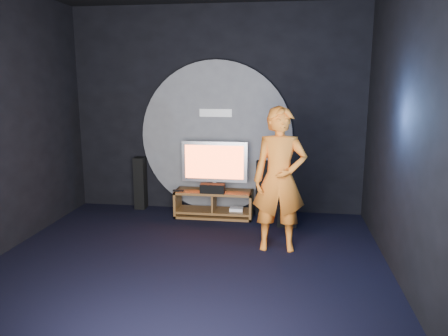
% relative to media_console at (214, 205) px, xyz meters
% --- Properties ---
extents(floor, '(5.00, 5.00, 0.00)m').
position_rel_media_console_xyz_m(floor, '(-0.03, -2.05, -0.20)').
color(floor, black).
rests_on(floor, ground).
extents(back_wall, '(5.00, 0.04, 3.50)m').
position_rel_media_console_xyz_m(back_wall, '(-0.03, 0.45, 1.55)').
color(back_wall, black).
rests_on(back_wall, ground).
extents(front_wall, '(5.00, 0.04, 3.50)m').
position_rel_media_console_xyz_m(front_wall, '(-0.03, -4.55, 1.55)').
color(front_wall, black).
rests_on(front_wall, ground).
extents(right_wall, '(0.04, 5.00, 3.50)m').
position_rel_media_console_xyz_m(right_wall, '(2.47, -2.05, 1.55)').
color(right_wall, black).
rests_on(right_wall, ground).
extents(wall_disc_panel, '(2.60, 0.11, 2.60)m').
position_rel_media_console_xyz_m(wall_disc_panel, '(-0.03, 0.39, 1.11)').
color(wall_disc_panel, '#515156').
rests_on(wall_disc_panel, ground).
extents(media_console, '(1.30, 0.45, 0.45)m').
position_rel_media_console_xyz_m(media_console, '(0.00, 0.00, 0.00)').
color(media_console, brown).
rests_on(media_console, ground).
extents(tv, '(1.10, 0.22, 0.82)m').
position_rel_media_console_xyz_m(tv, '(-0.01, 0.07, 0.70)').
color(tv, '#B5B4BC').
rests_on(tv, media_console).
extents(center_speaker, '(0.40, 0.15, 0.15)m').
position_rel_media_console_xyz_m(center_speaker, '(-0.01, -0.15, 0.33)').
color(center_speaker, black).
rests_on(center_speaker, media_console).
extents(remote, '(0.18, 0.05, 0.02)m').
position_rel_media_console_xyz_m(remote, '(-0.59, -0.12, 0.27)').
color(remote, black).
rests_on(remote, media_console).
extents(tower_speaker_left, '(0.19, 0.21, 0.93)m').
position_rel_media_console_xyz_m(tower_speaker_left, '(-1.39, 0.30, 0.27)').
color(tower_speaker_left, black).
rests_on(tower_speaker_left, ground).
extents(tower_speaker_right, '(0.19, 0.21, 0.93)m').
position_rel_media_console_xyz_m(tower_speaker_right, '(0.77, 0.28, 0.27)').
color(tower_speaker_right, black).
rests_on(tower_speaker_right, ground).
extents(subwoofer, '(0.30, 0.30, 0.33)m').
position_rel_media_console_xyz_m(subwoofer, '(1.21, -0.26, -0.03)').
color(subwoofer, black).
rests_on(subwoofer, ground).
extents(player, '(0.73, 0.50, 1.94)m').
position_rel_media_console_xyz_m(player, '(1.09, -1.27, 0.77)').
color(player, orange).
rests_on(player, ground).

